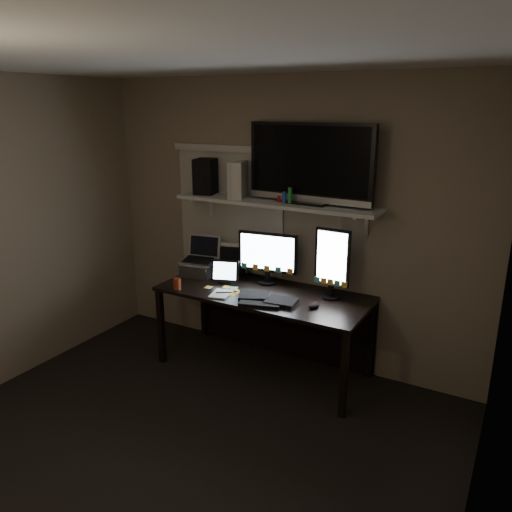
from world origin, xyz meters
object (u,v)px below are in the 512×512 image
Objects in this scene: mouse at (314,306)px; keyboard at (267,299)px; desk at (270,306)px; tablet at (226,272)px; monitor_portrait at (332,263)px; tv at (310,164)px; cup at (177,284)px; speaker at (205,176)px; game_console at (240,180)px; laptop at (198,257)px; monitor_landscape at (268,258)px.

keyboard is at bearing -155.06° from mouse.
tablet is at bearing -166.04° from desk.
tablet is (-0.51, 0.18, 0.09)m from keyboard.
keyboard is at bearing -141.42° from monitor_portrait.
monitor_portrait is at bearing -13.81° from tv.
cup is 1.00m from speaker.
game_console is 0.99× the size of speaker.
monitor_portrait is at bearing -5.98° from laptop.
mouse is 1.27m from game_console.
keyboard is at bearing -38.26° from speaker.
monitor_landscape reaches higher than desk.
speaker reaches higher than game_console.
monitor_landscape reaches higher than laptop.
keyboard is 5.20× the size of cup.
tv is 0.66m from game_console.
monitor_landscape is 0.92m from speaker.
monitor_landscape is 1.73× the size of game_console.
desk is at bearing -31.07° from game_console.
laptop reaches higher than tablet.
laptop is (-0.66, -0.13, -0.06)m from monitor_landscape.
laptop reaches higher than keyboard.
tv reaches higher than mouse.
mouse is 1.27m from laptop.
speaker reaches higher than mouse.
monitor_landscape is at bearing -14.13° from speaker.
monitor_landscape is at bearing 169.11° from mouse.
desk is at bearing -156.75° from tv.
game_console is (-0.89, 0.04, 0.61)m from monitor_portrait.
tablet is (-0.39, -0.10, 0.28)m from desk.
speaker is (-0.83, 0.37, 0.89)m from keyboard.
monitor_landscape is 0.70m from mouse.
desk is at bearing -21.35° from speaker.
monitor_landscape reaches higher than tablet.
monitor_portrait is 0.82m from tv.
monitor_landscape is 0.91× the size of monitor_portrait.
monitor_portrait is (0.55, 0.04, 0.47)m from desk.
monitor_portrait is 2.42× the size of tablet.
mouse is at bearing -24.54° from desk.
speaker is (-0.32, 0.18, 0.80)m from tablet.
tv reaches higher than speaker.
desk is 0.81m from laptop.
cup is at bearing -152.94° from mouse.
keyboard is at bearing -25.17° from laptop.
laptop reaches higher than cup.
tablet is 1.20m from tv.
desk is 1.29m from tv.
monitor_portrait is at bearing 20.51° from cup.
monitor_portrait reaches higher than mouse.
game_console is at bearing 126.36° from keyboard.
monitor_portrait is at bearing 3.83° from desk.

